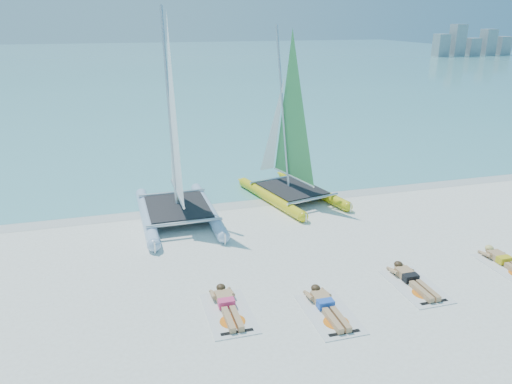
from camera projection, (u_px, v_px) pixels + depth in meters
ground at (296, 274)px, 12.74m from camera, size 140.00×140.00×0.00m
sea at (139, 63)px, 69.83m from camera, size 140.00×115.00×0.01m
wet_sand_strip at (242, 201)px, 17.72m from camera, size 140.00×1.40×0.01m
distant_skyline at (471, 43)px, 82.25m from camera, size 14.00×2.00×5.00m
catamaran_blue at (175, 158)px, 15.62m from camera, size 2.44×4.99×6.77m
catamaran_yellow at (286, 143)px, 17.74m from camera, size 3.15×4.97×6.16m
towel_a at (229, 313)px, 11.03m from camera, size 1.00×1.85×0.02m
sunbather_a at (227, 304)px, 11.16m from camera, size 0.37×1.73×0.26m
towel_b at (329, 314)px, 11.00m from camera, size 1.00×1.85×0.02m
sunbather_b at (326, 305)px, 11.13m from camera, size 0.37×1.73×0.26m
towel_c at (415, 286)px, 12.11m from camera, size 1.00×1.85×0.02m
sunbather_c at (412, 279)px, 12.25m from camera, size 0.37×1.73×0.26m
towel_d at (510, 268)px, 13.02m from camera, size 1.00×1.85×0.02m
sunbather_d at (505, 261)px, 13.15m from camera, size 0.37×1.73×0.26m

